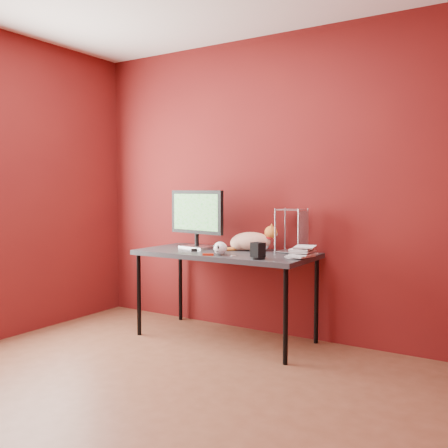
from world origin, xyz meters
The scene contains 11 objects.
room centered at (0.00, 0.00, 1.45)m, with size 3.52×3.52×2.61m.
desk centered at (-0.15, 1.37, 0.70)m, with size 1.50×0.70×0.75m.
monitor centered at (-0.48, 1.43, 1.04)m, with size 0.59×0.23×0.51m.
cat centered at (0.01, 1.54, 0.83)m, with size 0.44×0.34×0.24m.
skull_mug centered at (-0.06, 1.15, 0.81)m, with size 0.11×0.11×0.11m.
speaker centered at (0.30, 1.11, 0.81)m, with size 0.11×0.11×0.13m.
book_stack centered at (0.48, 1.37, 1.26)m, with size 0.20×0.23×1.03m.
wire_rack centered at (0.35, 1.60, 0.93)m, with size 0.22×0.19×0.37m.
pocket_knife centered at (-0.13, 1.08, 0.76)m, with size 0.09×0.02×0.02m, color #981B0B.
black_gadget centered at (-0.38, 1.24, 0.76)m, with size 0.05×0.03×0.02m, color black.
washer centered at (0.06, 1.16, 0.75)m, with size 0.05×0.05×0.00m, color #B2B2B7.
Camera 1 is at (2.05, -2.18, 1.27)m, focal length 40.00 mm.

